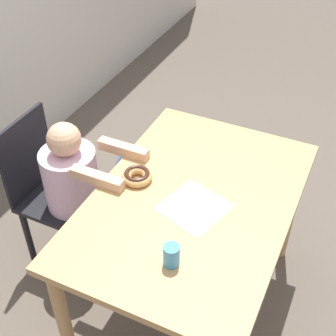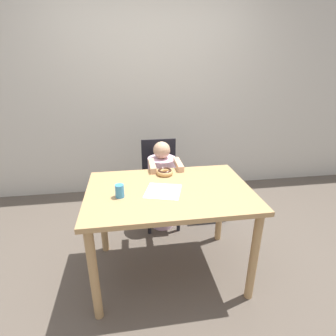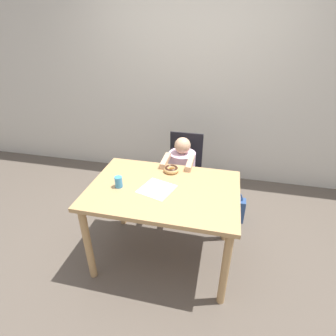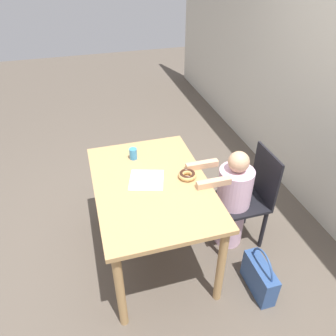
{
  "view_description": "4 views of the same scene",
  "coord_description": "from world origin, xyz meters",
  "px_view_note": "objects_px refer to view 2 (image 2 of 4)",
  "views": [
    {
      "loc": [
        -1.37,
        -0.52,
        2.14
      ],
      "look_at": [
        0.01,
        0.12,
        0.89
      ],
      "focal_mm": 50.0,
      "sensor_mm": 36.0,
      "label": 1
    },
    {
      "loc": [
        -0.27,
        -1.71,
        1.64
      ],
      "look_at": [
        0.01,
        0.12,
        0.89
      ],
      "focal_mm": 28.0,
      "sensor_mm": 36.0,
      "label": 2
    },
    {
      "loc": [
        0.43,
        -1.72,
        1.94
      ],
      "look_at": [
        0.01,
        0.12,
        0.89
      ],
      "focal_mm": 28.0,
      "sensor_mm": 36.0,
      "label": 3
    },
    {
      "loc": [
        1.84,
        -0.41,
        2.25
      ],
      "look_at": [
        0.01,
        0.12,
        0.89
      ],
      "focal_mm": 35.0,
      "sensor_mm": 36.0,
      "label": 4
    }
  ],
  "objects_px": {
    "chair": "(161,182)",
    "donut": "(165,172)",
    "cup": "(120,191)",
    "handbag": "(210,208)",
    "child_figure": "(162,187)"
  },
  "relations": [
    {
      "from": "handbag",
      "to": "cup",
      "type": "xyz_separation_m",
      "value": [
        -0.92,
        -0.75,
        0.66
      ]
    },
    {
      "from": "child_figure",
      "to": "cup",
      "type": "height_order",
      "value": "child_figure"
    },
    {
      "from": "donut",
      "to": "child_figure",
      "type": "bearing_deg",
      "value": 86.06
    },
    {
      "from": "child_figure",
      "to": "donut",
      "type": "distance_m",
      "value": 0.52
    },
    {
      "from": "chair",
      "to": "handbag",
      "type": "bearing_deg",
      "value": -12.19
    },
    {
      "from": "cup",
      "to": "handbag",
      "type": "bearing_deg",
      "value": 38.94
    },
    {
      "from": "chair",
      "to": "child_figure",
      "type": "bearing_deg",
      "value": -90.0
    },
    {
      "from": "chair",
      "to": "handbag",
      "type": "xyz_separation_m",
      "value": [
        0.53,
        -0.11,
        -0.3
      ]
    },
    {
      "from": "chair",
      "to": "donut",
      "type": "relative_size",
      "value": 6.53
    },
    {
      "from": "chair",
      "to": "cup",
      "type": "xyz_separation_m",
      "value": [
        -0.39,
        -0.86,
        0.36
      ]
    },
    {
      "from": "donut",
      "to": "handbag",
      "type": "bearing_deg",
      "value": 36.15
    },
    {
      "from": "child_figure",
      "to": "handbag",
      "type": "height_order",
      "value": "child_figure"
    },
    {
      "from": "chair",
      "to": "cup",
      "type": "distance_m",
      "value": 1.01
    },
    {
      "from": "child_figure",
      "to": "handbag",
      "type": "relative_size",
      "value": 2.3
    },
    {
      "from": "child_figure",
      "to": "cup",
      "type": "relative_size",
      "value": 10.07
    }
  ]
}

